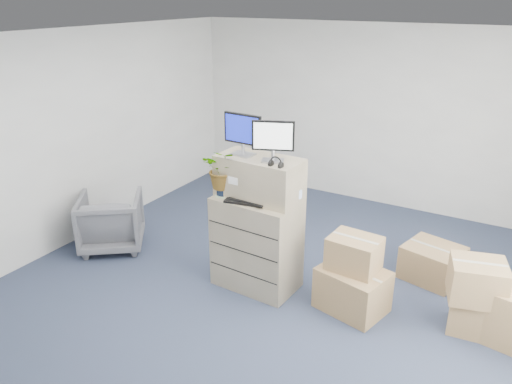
# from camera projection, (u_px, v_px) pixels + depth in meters

# --- Properties ---
(ground) EXTENTS (7.00, 7.00, 0.00)m
(ground) POSITION_uv_depth(u_px,v_px,m) (260.00, 305.00, 5.48)
(ground) COLOR #252E43
(ground) RESTS_ON ground
(wall_back) EXTENTS (6.00, 0.02, 2.80)m
(wall_back) POSITION_uv_depth(u_px,v_px,m) (372.00, 116.00, 7.78)
(wall_back) COLOR silver
(wall_back) RESTS_ON ground
(filing_cabinet_lower) EXTENTS (0.96, 0.62, 1.09)m
(filing_cabinet_lower) POSITION_uv_depth(u_px,v_px,m) (257.00, 243.00, 5.69)
(filing_cabinet_lower) COLOR #998C69
(filing_cabinet_lower) RESTS_ON ground
(filing_cabinet_upper) EXTENTS (0.96, 0.52, 0.47)m
(filing_cabinet_upper) POSITION_uv_depth(u_px,v_px,m) (259.00, 178.00, 5.44)
(filing_cabinet_upper) COLOR #998C69
(filing_cabinet_upper) RESTS_ON filing_cabinet_lower
(monitor_left) EXTENTS (0.46, 0.19, 0.46)m
(monitor_left) POSITION_uv_depth(u_px,v_px,m) (243.00, 132.00, 5.33)
(monitor_left) COLOR #99999E
(monitor_left) RESTS_ON filing_cabinet_upper
(monitor_right) EXTENTS (0.42, 0.24, 0.44)m
(monitor_right) POSITION_uv_depth(u_px,v_px,m) (273.00, 139.00, 5.13)
(monitor_right) COLOR #99999E
(monitor_right) RESTS_ON filing_cabinet_upper
(headphones) EXTENTS (0.14, 0.02, 0.14)m
(headphones) POSITION_uv_depth(u_px,v_px,m) (276.00, 163.00, 5.05)
(headphones) COLOR black
(headphones) RESTS_ON filing_cabinet_upper
(keyboard) EXTENTS (0.52, 0.29, 0.03)m
(keyboard) POSITION_uv_depth(u_px,v_px,m) (248.00, 201.00, 5.39)
(keyboard) COLOR black
(keyboard) RESTS_ON filing_cabinet_lower
(mouse) EXTENTS (0.10, 0.07, 0.03)m
(mouse) POSITION_uv_depth(u_px,v_px,m) (277.00, 207.00, 5.24)
(mouse) COLOR silver
(mouse) RESTS_ON filing_cabinet_lower
(water_bottle) EXTENTS (0.08, 0.08, 0.28)m
(water_bottle) POSITION_uv_depth(u_px,v_px,m) (269.00, 188.00, 5.42)
(water_bottle) COLOR gray
(water_bottle) RESTS_ON filing_cabinet_lower
(phone_dock) EXTENTS (0.07, 0.06, 0.15)m
(phone_dock) POSITION_uv_depth(u_px,v_px,m) (260.00, 194.00, 5.49)
(phone_dock) COLOR silver
(phone_dock) RESTS_ON filing_cabinet_lower
(external_drive) EXTENTS (0.22, 0.17, 0.06)m
(external_drive) POSITION_uv_depth(u_px,v_px,m) (288.00, 200.00, 5.37)
(external_drive) COLOR black
(external_drive) RESTS_ON filing_cabinet_lower
(tissue_box) EXTENTS (0.29, 0.20, 0.10)m
(tissue_box) POSITION_uv_depth(u_px,v_px,m) (289.00, 192.00, 5.36)
(tissue_box) COLOR #4178DD
(tissue_box) RESTS_ON external_drive
(potted_plant) EXTENTS (0.50, 0.54, 0.45)m
(potted_plant) POSITION_uv_depth(u_px,v_px,m) (223.00, 174.00, 5.49)
(potted_plant) COLOR #A7C39D
(potted_plant) RESTS_ON filing_cabinet_lower
(office_chair) EXTENTS (1.08, 1.07, 0.81)m
(office_chair) POSITION_uv_depth(u_px,v_px,m) (111.00, 219.00, 6.61)
(office_chair) COLOR #58595D
(office_chair) RESTS_ON ground
(cardboard_boxes) EXTENTS (2.55, 1.77, 0.83)m
(cardboard_boxes) POSITION_uv_depth(u_px,v_px,m) (444.00, 291.00, 5.18)
(cardboard_boxes) COLOR #977D49
(cardboard_boxes) RESTS_ON ground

